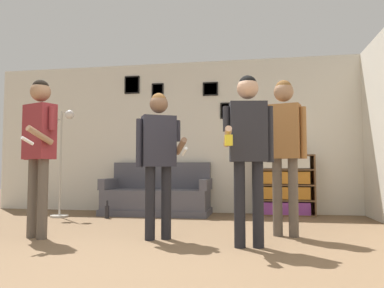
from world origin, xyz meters
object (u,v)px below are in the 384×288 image
person_player_foreground_left (39,139)px  person_player_foreground_center (159,149)px  person_watcher_holding_cup (248,140)px  bottle_on_floor (107,211)px  person_spectator_near_bookshelf (284,138)px  bookshelf (285,185)px  floor_lamp (61,147)px  couch (157,197)px

person_player_foreground_left → person_player_foreground_center: person_player_foreground_left is taller
person_watcher_holding_cup → bottle_on_floor: person_watcher_holding_cup is taller
person_player_foreground_center → person_spectator_near_bookshelf: person_spectator_near_bookshelf is taller
person_player_foreground_left → bookshelf: bearing=41.8°
bookshelf → person_player_foreground_center: person_player_foreground_center is taller
floor_lamp → person_player_foreground_left: person_player_foreground_left is taller
bookshelf → person_watcher_holding_cup: bearing=-101.2°
bookshelf → floor_lamp: size_ratio=0.58×
person_watcher_holding_cup → person_spectator_near_bookshelf: 0.80m
person_player_foreground_center → person_spectator_near_bookshelf: size_ratio=0.89×
person_player_foreground_left → bottle_on_floor: (0.11, 1.72, -1.00)m
bookshelf → floor_lamp: bearing=-166.9°
floor_lamp → person_watcher_holding_cup: size_ratio=1.01×
couch → person_watcher_holding_cup: person_watcher_holding_cup is taller
couch → person_player_foreground_center: bearing=-74.6°
floor_lamp → person_spectator_near_bookshelf: 3.61m
person_player_foreground_center → bottle_on_floor: size_ratio=5.85×
couch → bookshelf: bearing=5.3°
bookshelf → person_spectator_near_bookshelf: bearing=-93.8°
person_watcher_holding_cup → floor_lamp: bearing=148.9°
person_player_foreground_left → couch: bearing=72.5°
floor_lamp → person_player_foreground_left: 1.86m
person_player_foreground_center → couch: bearing=105.4°
bookshelf → person_spectator_near_bookshelf: size_ratio=0.56×
person_player_foreground_left → bottle_on_floor: bearing=86.4°
person_watcher_holding_cup → person_spectator_near_bookshelf: size_ratio=0.95×
bookshelf → person_watcher_holding_cup: (-0.53, -2.65, 0.55)m
person_player_foreground_center → person_watcher_holding_cup: size_ratio=0.95×
floor_lamp → person_player_foreground_center: (2.05, -1.58, -0.14)m
couch → person_player_foreground_left: (-0.74, -2.36, 0.81)m
person_watcher_holding_cup → person_spectator_near_bookshelf: (0.40, 0.69, 0.07)m
bookshelf → bottle_on_floor: bookshelf is taller
person_watcher_holding_cup → person_player_foreground_center: bearing=165.5°
person_spectator_near_bookshelf → person_player_foreground_left: bearing=-167.8°
bookshelf → person_player_foreground_left: size_ratio=0.56×
bookshelf → person_player_foreground_left: 3.88m
bookshelf → person_spectator_near_bookshelf: (-0.13, -1.96, 0.62)m
floor_lamp → person_spectator_near_bookshelf: bearing=-18.4°
person_spectator_near_bookshelf → person_player_foreground_center: bearing=-162.5°
couch → bottle_on_floor: bearing=-134.7°
floor_lamp → person_player_foreground_center: bearing=-37.6°
person_player_foreground_left → person_player_foreground_center: 1.36m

